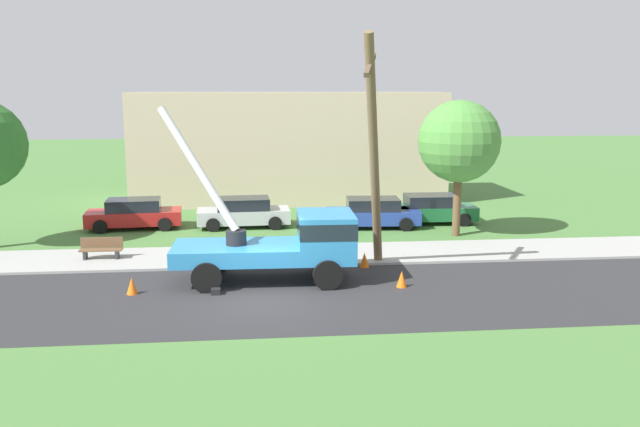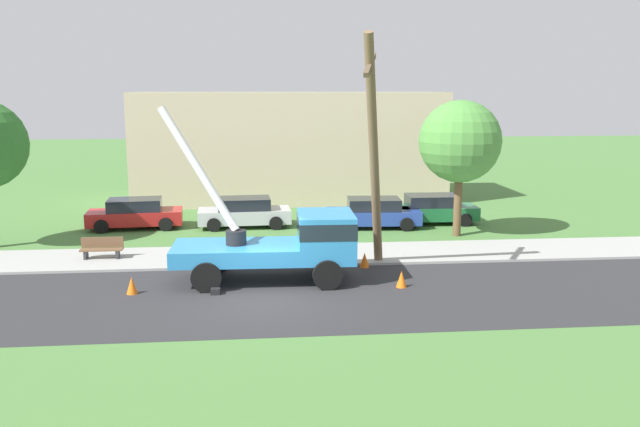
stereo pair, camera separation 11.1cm
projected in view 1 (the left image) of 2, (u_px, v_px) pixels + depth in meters
name	position (u px, v px, depth m)	size (l,w,h in m)	color
ground_plane	(260.00, 223.00, 32.78)	(120.00, 120.00, 0.00)	#477538
road_asphalt	(264.00, 298.00, 21.04)	(80.00, 7.07, 0.01)	#2B2B2D
sidewalk_strip	(262.00, 256.00, 26.15)	(80.00, 3.41, 0.10)	#9E9E99
utility_truck	(288.00, 241.00, 22.75)	(6.76, 3.21, 5.98)	#2D84C6
leaning_utility_pole	(374.00, 155.00, 22.99)	(1.48, 3.95, 8.42)	brown
traffic_cone_ahead	(402.00, 279.00, 22.14)	(0.36, 0.36, 0.56)	orange
traffic_cone_behind	(132.00, 286.00, 21.36)	(0.36, 0.36, 0.56)	orange
traffic_cone_curbside	(364.00, 260.00, 24.63)	(0.36, 0.36, 0.56)	orange
parked_sedan_red	(134.00, 214.00, 31.48)	(4.53, 2.25, 1.42)	#B21E1E
parked_sedan_silver	(243.00, 212.00, 31.84)	(4.48, 2.15, 1.42)	#B7B7BF
parked_sedan_blue	(373.00, 213.00, 31.71)	(4.50, 2.19, 1.42)	#263F99
parked_sedan_green	(431.00, 209.00, 32.74)	(4.43, 2.06, 1.42)	#1E6638
park_bench	(101.00, 249.00, 25.53)	(1.60, 0.45, 0.90)	brown
roadside_tree_far	(459.00, 142.00, 29.27)	(3.65, 3.65, 6.10)	brown
lowrise_building_backdrop	(289.00, 146.00, 39.53)	(18.00, 6.00, 6.40)	#C6B293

